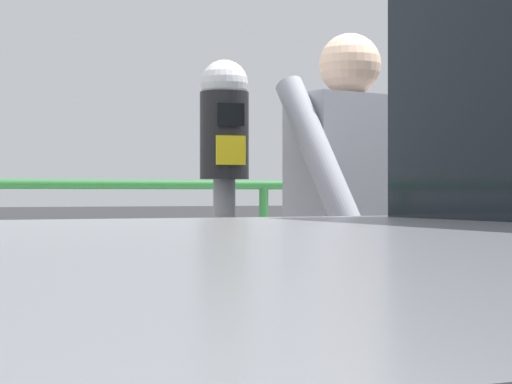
% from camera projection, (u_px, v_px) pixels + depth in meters
% --- Properties ---
extents(parking_meter, '(0.15, 0.17, 1.46)m').
position_uv_depth(parking_meter, '(224.00, 197.00, 2.91)').
color(parking_meter, slate).
rests_on(parking_meter, sidewalk_curb).
extents(pedestrian_at_meter, '(0.58, 0.54, 1.58)m').
position_uv_depth(pedestrian_at_meter, '(351.00, 237.00, 3.12)').
color(pedestrian_at_meter, slate).
rests_on(pedestrian_at_meter, sidewalk_curb).
extents(background_railing, '(24.06, 0.06, 1.12)m').
position_uv_depth(background_railing, '(127.00, 232.00, 5.74)').
color(background_railing, '#2D7A38').
rests_on(background_railing, sidewalk_curb).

